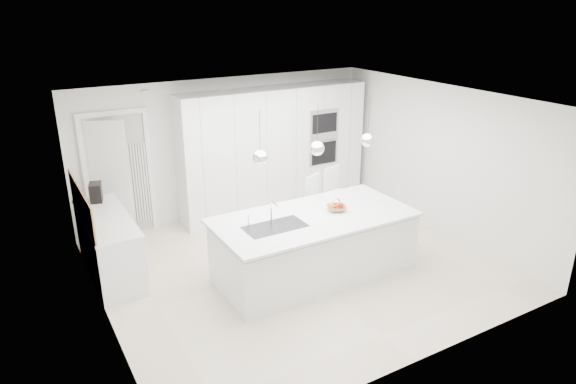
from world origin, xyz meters
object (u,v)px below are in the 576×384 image
espresso_machine (96,192)px  bar_stool_right (336,203)px  bar_stool_left (317,211)px  island_base (315,247)px  fruit_bowl (337,208)px

espresso_machine → bar_stool_right: bearing=-4.0°
bar_stool_left → bar_stool_right: 0.48m
espresso_machine → bar_stool_right: 3.80m
island_base → fruit_bowl: 0.64m
island_base → espresso_machine: size_ratio=9.84×
bar_stool_left → fruit_bowl: bearing=-128.1°
bar_stool_left → island_base: bearing=-149.2°
island_base → bar_stool_right: size_ratio=2.45×
fruit_bowl → bar_stool_left: (0.19, 0.80, -0.38)m
bar_stool_right → bar_stool_left: bearing=179.5°
island_base → bar_stool_right: bearing=43.1°
fruit_bowl → bar_stool_left: 0.91m
bar_stool_left → bar_stool_right: bearing=-9.0°
fruit_bowl → bar_stool_right: 1.19m
bar_stool_right → island_base: bearing=-153.0°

